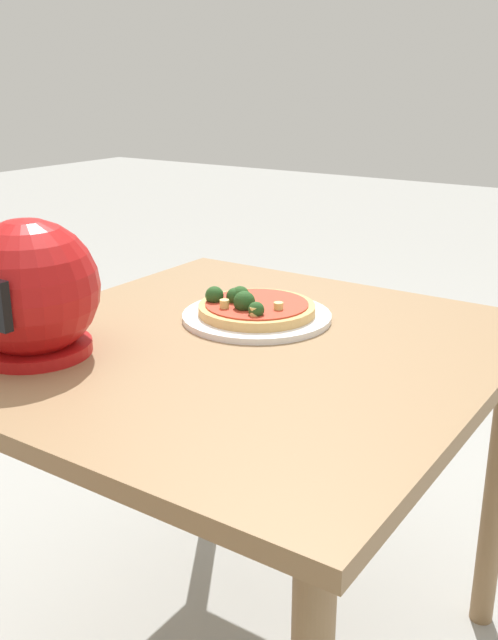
% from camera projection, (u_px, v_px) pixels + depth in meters
% --- Properties ---
extents(dining_table, '(0.87, 0.92, 0.71)m').
position_uv_depth(dining_table, '(241.00, 390.00, 1.31)').
color(dining_table, olive).
rests_on(dining_table, ground).
extents(pizza_plate, '(0.29, 0.29, 0.01)m').
position_uv_depth(pizza_plate, '(257.00, 316.00, 1.40)').
color(pizza_plate, white).
rests_on(pizza_plate, dining_table).
extents(pizza, '(0.23, 0.23, 0.05)m').
position_uv_depth(pizza, '(253.00, 307.00, 1.39)').
color(pizza, tan).
rests_on(pizza, pizza_plate).
extents(motorcycle_helmet, '(0.23, 0.23, 0.23)m').
position_uv_depth(motorcycle_helmet, '(29.00, 292.00, 1.19)').
color(motorcycle_helmet, '#B21414').
rests_on(motorcycle_helmet, dining_table).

